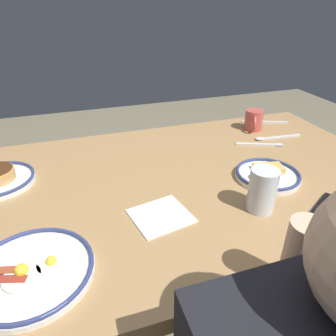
{
  "coord_description": "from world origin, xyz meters",
  "views": [
    {
      "loc": [
        0.32,
        0.8,
        1.25
      ],
      "look_at": [
        0.04,
        -0.04,
        0.75
      ],
      "focal_mm": 33.06,
      "sensor_mm": 36.0,
      "label": 1
    }
  ],
  "objects": [
    {
      "name": "coffee_mug",
      "position": [
        -0.44,
        -0.3,
        0.77
      ],
      "size": [
        0.08,
        0.1,
        0.09
      ],
      "color": "#BF4C47",
      "rests_on": "dining_table"
    },
    {
      "name": "plate_center_pancakes",
      "position": [
        0.45,
        0.27,
        0.73
      ],
      "size": [
        0.27,
        0.27,
        0.04
      ],
      "color": "white",
      "rests_on": "dining_table"
    },
    {
      "name": "plate_far_companion",
      "position": [
        -0.26,
        0.08,
        0.74
      ],
      "size": [
        0.21,
        0.21,
        0.05
      ],
      "color": "white",
      "rests_on": "dining_table"
    },
    {
      "name": "dining_table",
      "position": [
        0.0,
        0.0,
        0.62
      ],
      "size": [
        1.5,
        0.91,
        0.72
      ],
      "color": "#9F784B",
      "rests_on": "ground_plane"
    },
    {
      "name": "fork_near",
      "position": [
        -0.39,
        -0.15,
        0.72
      ],
      "size": [
        0.18,
        0.09,
        0.01
      ],
      "color": "silver",
      "rests_on": "dining_table"
    },
    {
      "name": "tea_spoon",
      "position": [
        -0.47,
        -0.19,
        0.72
      ],
      "size": [
        0.21,
        0.03,
        0.01
      ],
      "color": "silver",
      "rests_on": "dining_table"
    },
    {
      "name": "drinking_glass",
      "position": [
        -0.15,
        0.21,
        0.78
      ],
      "size": [
        0.08,
        0.08,
        0.12
      ],
      "color": "silver",
      "rests_on": "dining_table"
    },
    {
      "name": "ground_plane",
      "position": [
        0.0,
        0.0,
        0.0
      ],
      "size": [
        6.0,
        6.0,
        0.0
      ],
      "primitive_type": "plane",
      "color": "#716953"
    },
    {
      "name": "cell_phone",
      "position": [
        -0.33,
        0.28,
        0.72
      ],
      "size": [
        0.16,
        0.14,
        0.01
      ],
      "primitive_type": "cube",
      "rotation": [
        0.0,
        0.0,
        0.53
      ],
      "color": "black",
      "rests_on": "dining_table"
    },
    {
      "name": "butter_knife",
      "position": [
        -0.55,
        -0.36,
        0.72
      ],
      "size": [
        0.2,
        0.09,
        0.01
      ],
      "color": "silver",
      "rests_on": "dining_table"
    },
    {
      "name": "paper_napkin",
      "position": [
        0.13,
        0.16,
        0.72
      ],
      "size": [
        0.17,
        0.17,
        0.0
      ],
      "primitive_type": "cube",
      "rotation": [
        0.0,
        0.0,
        0.2
      ],
      "color": "white",
      "rests_on": "dining_table"
    }
  ]
}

